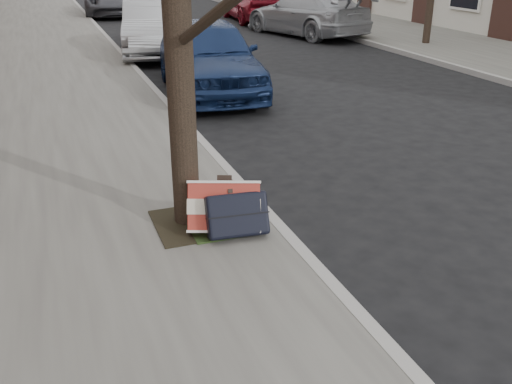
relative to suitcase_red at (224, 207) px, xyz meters
name	(u,v)px	position (x,y,z in m)	size (l,w,h in m)	color
ground	(436,254)	(1.80, -0.93, -0.38)	(120.00, 120.00, 0.00)	black
near_sidewalk	(22,41)	(-1.90, 14.07, -0.32)	(5.00, 70.00, 0.12)	slate
far_sidewalk	(359,24)	(9.60, 14.07, -0.32)	(4.00, 70.00, 0.12)	slate
dirt_patch	(198,222)	(-0.20, 0.27, -0.26)	(0.85, 0.85, 0.01)	black
suitcase_red	(224,207)	(0.00, 0.00, 0.00)	(0.68, 0.19, 0.49)	maroon
suitcase_navy	(237,214)	(0.08, -0.13, -0.03)	(0.59, 0.19, 0.42)	black
car_near_front	(209,56)	(1.62, 6.09, 0.34)	(1.70, 4.22, 1.44)	#122249
car_near_mid	(154,27)	(1.48, 10.79, 0.34)	(1.52, 4.36, 1.44)	#A4A7AB
car_far_front	(306,14)	(6.74, 12.54, 0.30)	(1.92, 4.72, 1.37)	#94979B
car_far_back	(255,0)	(6.53, 16.73, 0.39)	(1.83, 4.55, 1.55)	maroon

